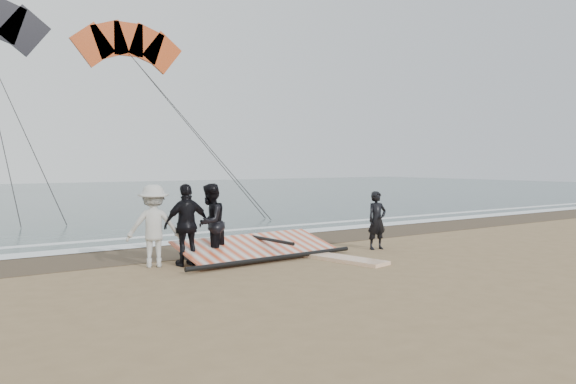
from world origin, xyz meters
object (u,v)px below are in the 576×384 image
object	(u,v)px
board_white	(345,259)
sail_rig	(253,250)
man_main	(377,220)
board_cream	(214,247)

from	to	relation	value
board_white	sail_rig	world-z (taller)	sail_rig
man_main	board_white	world-z (taller)	man_main
man_main	board_white	size ratio (longest dim) A/B	0.73
man_main	sail_rig	size ratio (longest dim) A/B	0.34
board_white	board_cream	bearing A→B (deg)	105.10
board_cream	sail_rig	bearing A→B (deg)	-52.02
board_cream	sail_rig	world-z (taller)	sail_rig
sail_rig	board_cream	bearing A→B (deg)	95.43
man_main	board_cream	world-z (taller)	man_main
man_main	sail_rig	world-z (taller)	man_main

